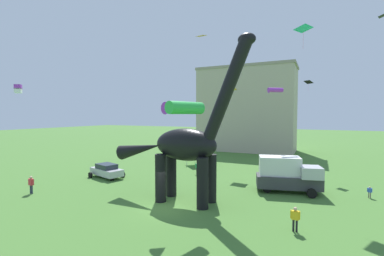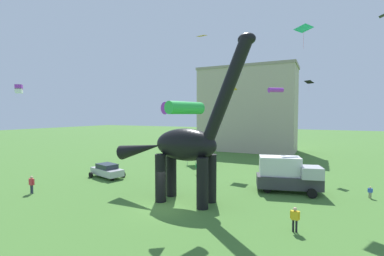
% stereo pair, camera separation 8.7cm
% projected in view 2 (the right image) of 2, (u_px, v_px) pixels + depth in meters
% --- Properties ---
extents(ground_plane, '(240.00, 240.00, 0.00)m').
position_uv_depth(ground_plane, '(165.00, 208.00, 19.97)').
color(ground_plane, '#42702D').
extents(dinosaur_sculpture, '(12.31, 2.61, 12.87)m').
position_uv_depth(dinosaur_sculpture, '(185.00, 145.00, 21.32)').
color(dinosaur_sculpture, black).
rests_on(dinosaur_sculpture, ground_plane).
extents(parked_sedan_left, '(4.52, 2.83, 1.55)m').
position_uv_depth(parked_sedan_left, '(107.00, 170.00, 29.73)').
color(parked_sedan_left, '#B7B7BC').
rests_on(parked_sedan_left, ground_plane).
extents(parked_box_truck, '(5.95, 3.46, 3.20)m').
position_uv_depth(parked_box_truck, '(287.00, 174.00, 24.14)').
color(parked_box_truck, '#38383D').
rests_on(parked_box_truck, ground_plane).
extents(person_strolling_adult, '(0.37, 0.16, 1.00)m').
position_uv_depth(person_strolling_adult, '(370.00, 191.00, 22.33)').
color(person_strolling_adult, '#6B6056').
rests_on(person_strolling_adult, ground_plane).
extents(person_vendor_side, '(0.56, 0.25, 1.51)m').
position_uv_depth(person_vendor_side, '(198.00, 167.00, 31.21)').
color(person_vendor_side, black).
rests_on(person_vendor_side, ground_plane).
extents(person_photographer, '(0.60, 0.26, 1.59)m').
position_uv_depth(person_photographer, '(32.00, 183.00, 23.63)').
color(person_photographer, '#2D3347').
rests_on(person_photographer, ground_plane).
extents(person_far_spectator, '(0.57, 0.25, 1.52)m').
position_uv_depth(person_far_spectator, '(295.00, 217.00, 15.90)').
color(person_far_spectator, black).
rests_on(person_far_spectator, ground_plane).
extents(festival_canopy_tent, '(3.15, 3.15, 3.00)m').
position_uv_depth(festival_canopy_tent, '(200.00, 147.00, 37.09)').
color(festival_canopy_tent, '#B2B2B7').
rests_on(festival_canopy_tent, ground_plane).
extents(kite_near_low, '(1.69, 1.31, 0.38)m').
position_uv_depth(kite_near_low, '(230.00, 88.00, 33.45)').
color(kite_near_low, orange).
extents(kite_far_right, '(0.97, 0.97, 0.98)m').
position_uv_depth(kite_far_right, '(19.00, 89.00, 30.71)').
color(kite_far_right, purple).
extents(kite_drifting, '(1.70, 1.89, 1.92)m').
position_uv_depth(kite_drifting, '(304.00, 28.00, 23.59)').
color(kite_drifting, '#19B2B7').
extents(kite_far_left, '(1.74, 1.78, 0.50)m').
position_uv_depth(kite_far_left, '(275.00, 90.00, 28.49)').
color(kite_far_left, purple).
extents(kite_high_right, '(2.96, 3.12, 0.88)m').
position_uv_depth(kite_high_right, '(182.00, 108.00, 17.92)').
color(kite_high_right, green).
extents(kite_mid_left, '(1.45, 1.16, 0.19)m').
position_uv_depth(kite_mid_left, '(202.00, 36.00, 36.54)').
color(kite_mid_left, orange).
extents(kite_mid_right, '(1.21, 1.18, 1.32)m').
position_uv_depth(kite_mid_right, '(309.00, 82.00, 32.21)').
color(kite_mid_right, black).
extents(kite_high_left, '(0.64, 0.75, 0.16)m').
position_uv_depth(kite_high_left, '(383.00, 16.00, 21.82)').
color(kite_high_left, black).
extents(background_building_block, '(18.43, 8.60, 16.28)m').
position_uv_depth(background_building_block, '(247.00, 109.00, 52.06)').
color(background_building_block, '#B7A893').
rests_on(background_building_block, ground_plane).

